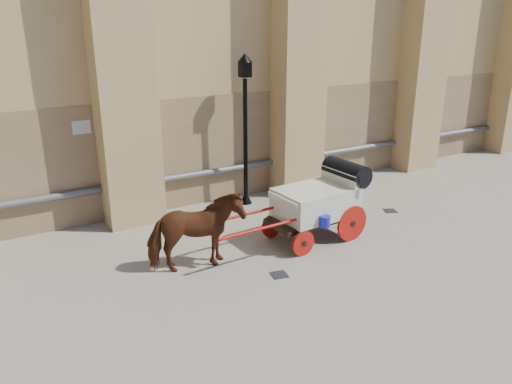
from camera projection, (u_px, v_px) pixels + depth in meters
ground at (235, 269)px, 10.41m from camera, size 90.00×90.00×0.00m
horse at (196, 233)px, 10.16m from camera, size 2.04×1.14×1.64m
carriage at (320, 199)px, 11.66m from camera, size 4.06×1.49×1.76m
street_lamp at (245, 126)px, 13.43m from camera, size 0.39×0.39×4.11m
drain_grate_near at (279, 275)px, 10.16m from camera, size 0.38×0.38×0.01m
drain_grate_far at (390, 211)px, 13.55m from camera, size 0.42×0.42×0.01m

